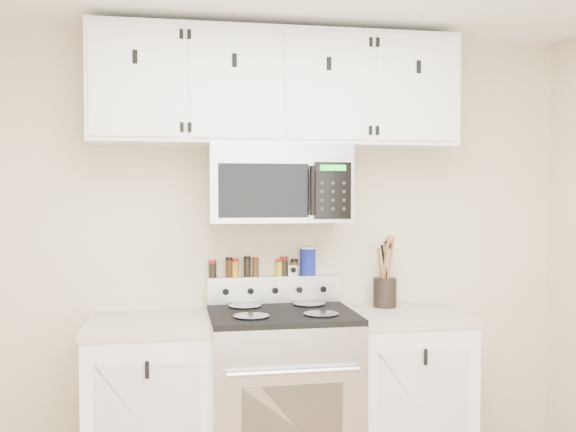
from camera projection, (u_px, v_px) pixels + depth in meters
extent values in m
cube|color=#BBAD8C|center=(273.00, 250.00, 3.71)|extent=(3.50, 0.01, 2.50)
cube|color=#B7B7BA|center=(282.00, 402.00, 3.42)|extent=(0.76, 0.65, 0.92)
cube|color=black|center=(292.00, 425.00, 3.11)|extent=(0.50, 0.02, 0.40)
cube|color=black|center=(282.00, 314.00, 3.41)|extent=(0.76, 0.65, 0.03)
cube|color=#B7B7BA|center=(274.00, 289.00, 3.69)|extent=(0.76, 0.08, 0.15)
cylinder|color=black|center=(251.00, 317.00, 3.23)|extent=(0.18, 0.18, 0.01)
cylinder|color=black|center=(321.00, 314.00, 3.29)|extent=(0.18, 0.18, 0.01)
cylinder|color=black|center=(245.00, 306.00, 3.52)|extent=(0.18, 0.18, 0.01)
cylinder|color=black|center=(309.00, 304.00, 3.59)|extent=(0.18, 0.18, 0.01)
cube|color=white|center=(150.00, 412.00, 3.33)|extent=(0.62, 0.60, 0.88)
cube|color=tan|center=(150.00, 324.00, 3.31)|extent=(0.64, 0.62, 0.04)
cube|color=white|center=(403.00, 397.00, 3.57)|extent=(0.62, 0.60, 0.88)
cube|color=tan|center=(404.00, 315.00, 3.55)|extent=(0.64, 0.62, 0.04)
cube|color=#9E9EA3|center=(278.00, 183.00, 3.52)|extent=(0.76, 0.38, 0.42)
cube|color=#B7B7BA|center=(284.00, 150.00, 3.32)|extent=(0.73, 0.01, 0.08)
cube|color=black|center=(264.00, 191.00, 3.30)|extent=(0.47, 0.01, 0.28)
cube|color=black|center=(333.00, 191.00, 3.37)|extent=(0.20, 0.01, 0.30)
cylinder|color=black|center=(313.00, 191.00, 3.31)|extent=(0.03, 0.03, 0.26)
cube|color=white|center=(277.00, 89.00, 3.52)|extent=(2.00, 0.33, 0.62)
cube|color=white|center=(135.00, 79.00, 3.22)|extent=(0.46, 0.01, 0.57)
cube|color=black|center=(135.00, 57.00, 3.21)|extent=(0.02, 0.01, 0.07)
cube|color=white|center=(234.00, 82.00, 3.31)|extent=(0.46, 0.01, 0.57)
cube|color=black|center=(234.00, 60.00, 3.30)|extent=(0.03, 0.01, 0.07)
cube|color=white|center=(329.00, 85.00, 3.40)|extent=(0.46, 0.01, 0.57)
cube|color=black|center=(329.00, 64.00, 3.38)|extent=(0.03, 0.01, 0.07)
cube|color=white|center=(418.00, 88.00, 3.48)|extent=(0.46, 0.01, 0.57)
cube|color=black|center=(419.00, 67.00, 3.47)|extent=(0.02, 0.01, 0.07)
cylinder|color=black|center=(385.00, 292.00, 3.69)|extent=(0.13, 0.13, 0.17)
cylinder|color=brown|center=(385.00, 270.00, 3.69)|extent=(0.02, 0.02, 0.31)
cylinder|color=brown|center=(389.00, 268.00, 3.68)|extent=(0.02, 0.02, 0.34)
cylinder|color=brown|center=(381.00, 272.00, 3.70)|extent=(0.02, 0.02, 0.29)
cylinder|color=black|center=(386.00, 271.00, 3.71)|extent=(0.02, 0.02, 0.30)
cylinder|color=brown|center=(384.00, 270.00, 3.67)|extent=(0.02, 0.02, 0.32)
cube|color=silver|center=(293.00, 270.00, 3.70)|extent=(0.06, 0.05, 0.06)
cylinder|color=navy|center=(308.00, 262.00, 3.71)|extent=(0.09, 0.09, 0.16)
cylinder|color=white|center=(308.00, 248.00, 3.71)|extent=(0.09, 0.09, 0.01)
cylinder|color=black|center=(213.00, 270.00, 3.62)|extent=(0.04, 0.04, 0.08)
cylinder|color=#A50C13|center=(212.00, 262.00, 3.62)|extent=(0.05, 0.05, 0.02)
cylinder|color=#3C1F0E|center=(229.00, 269.00, 3.64)|extent=(0.04, 0.04, 0.10)
cylinder|color=black|center=(229.00, 259.00, 3.63)|extent=(0.04, 0.04, 0.02)
cylinder|color=#C08516|center=(235.00, 269.00, 3.64)|extent=(0.04, 0.04, 0.09)
cylinder|color=#9C130C|center=(235.00, 260.00, 3.64)|extent=(0.04, 0.04, 0.02)
cylinder|color=black|center=(247.00, 268.00, 3.65)|extent=(0.04, 0.04, 0.10)
cylinder|color=black|center=(247.00, 258.00, 3.65)|extent=(0.04, 0.04, 0.02)
cylinder|color=#432E10|center=(256.00, 268.00, 3.66)|extent=(0.03, 0.03, 0.09)
cylinder|color=#A5110C|center=(256.00, 259.00, 3.66)|extent=(0.04, 0.04, 0.02)
cylinder|color=gold|center=(279.00, 269.00, 3.69)|extent=(0.04, 0.04, 0.08)
cylinder|color=#B10D1B|center=(279.00, 261.00, 3.68)|extent=(0.04, 0.04, 0.02)
cylinder|color=black|center=(284.00, 268.00, 3.69)|extent=(0.04, 0.04, 0.10)
cylinder|color=#9F0D0C|center=(284.00, 258.00, 3.69)|extent=(0.04, 0.04, 0.02)
cylinder|color=#42300F|center=(294.00, 269.00, 3.70)|extent=(0.04, 0.04, 0.08)
cylinder|color=black|center=(294.00, 260.00, 3.70)|extent=(0.04, 0.04, 0.02)
cylinder|color=#F1A21C|center=(307.00, 268.00, 3.71)|extent=(0.04, 0.04, 0.08)
cylinder|color=black|center=(307.00, 260.00, 3.71)|extent=(0.04, 0.04, 0.02)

